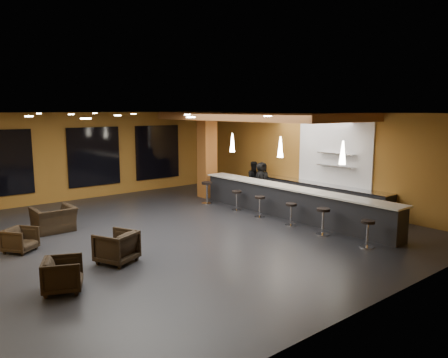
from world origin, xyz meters
TOP-DOWN VIEW (x-y plane):
  - floor at (0.00, 0.00)m, footprint 12.00×13.00m
  - ceiling at (0.00, 0.00)m, footprint 12.00×13.00m
  - wall_back at (0.00, 6.55)m, footprint 12.00×0.10m
  - wall_front at (0.00, -6.55)m, footprint 12.00×0.10m
  - wall_right at (6.05, 0.00)m, footprint 0.10×13.00m
  - wood_soffit at (4.00, 1.00)m, footprint 3.60×8.00m
  - window_left at (-3.50, 6.44)m, footprint 2.20×0.06m
  - window_center at (0.00, 6.44)m, footprint 2.20×0.06m
  - window_right at (3.00, 6.44)m, footprint 2.20×0.06m
  - tile_backsplash at (5.96, -1.00)m, footprint 0.06×3.20m
  - bar_counter at (3.65, -1.00)m, footprint 0.60×8.00m
  - bar_top at (3.65, -1.00)m, footprint 0.78×8.10m
  - prep_counter at (5.65, -0.50)m, footprint 0.70×6.00m
  - prep_top at (5.65, -0.50)m, footprint 0.72×6.00m
  - wall_shelf_lower at (5.82, -1.20)m, footprint 0.30×1.50m
  - wall_shelf_upper at (5.82, -1.20)m, footprint 0.30×1.50m
  - column at (3.65, 3.60)m, footprint 0.60×0.60m
  - pendant_0 at (3.65, -3.00)m, footprint 0.20×0.20m
  - pendant_1 at (3.65, -0.50)m, footprint 0.20×0.20m
  - pendant_2 at (3.65, 2.00)m, footprint 0.20×0.20m
  - staff_a at (4.58, 1.39)m, footprint 0.64×0.52m
  - staff_b at (5.06, 2.22)m, footprint 0.88×0.78m
  - staff_c at (5.16, 1.91)m, footprint 0.84×0.67m
  - armchair_a at (-4.40, -2.20)m, footprint 1.00×0.99m
  - armchair_b at (-2.83, -1.34)m, footprint 1.09×1.10m
  - armchair_c at (-4.37, 0.96)m, footprint 0.95×0.96m
  - armchair_d at (-3.07, 2.32)m, footprint 1.15×1.00m
  - bar_stool_0 at (2.79, -4.49)m, footprint 0.37×0.37m
  - bar_stool_1 at (2.83, -3.00)m, footprint 0.40×0.40m
  - bar_stool_2 at (2.88, -1.73)m, footprint 0.36×0.36m
  - bar_stool_3 at (2.89, -0.32)m, footprint 0.37×0.37m
  - bar_stool_4 at (2.95, 0.93)m, footprint 0.36×0.36m
  - bar_stool_5 at (2.80, 2.50)m, footprint 0.43×0.43m

SIDE VIEW (x-z plane):
  - floor at x=0.00m, z-range -0.10..0.00m
  - armchair_c at x=-4.37m, z-range 0.00..0.63m
  - armchair_a at x=-4.40m, z-range 0.00..0.69m
  - armchair_d at x=-3.07m, z-range 0.00..0.74m
  - armchair_b at x=-2.83m, z-range 0.00..0.77m
  - prep_counter at x=5.65m, z-range 0.00..0.86m
  - bar_stool_2 at x=2.88m, z-range 0.10..0.82m
  - bar_stool_4 at x=2.95m, z-range 0.10..0.82m
  - bar_stool_3 at x=2.89m, z-range 0.10..0.82m
  - bar_stool_0 at x=2.79m, z-range 0.10..0.84m
  - bar_counter at x=3.65m, z-range 0.00..1.00m
  - bar_stool_1 at x=2.83m, z-range 0.11..0.90m
  - bar_stool_5 at x=2.80m, z-range 0.12..0.98m
  - staff_c at x=5.16m, z-range 0.00..1.50m
  - staff_b at x=5.06m, z-range 0.00..1.50m
  - staff_a at x=4.58m, z-range 0.00..1.53m
  - prep_top at x=5.65m, z-range 0.87..0.90m
  - bar_top at x=3.65m, z-range 1.00..1.05m
  - wall_shelf_lower at x=5.82m, z-range 1.59..1.61m
  - window_left at x=-3.50m, z-range 0.50..2.90m
  - window_center at x=0.00m, z-range 0.50..2.90m
  - window_right at x=3.00m, z-range 0.50..2.90m
  - wall_back at x=0.00m, z-range 0.00..3.50m
  - wall_front at x=0.00m, z-range 0.00..3.50m
  - wall_right at x=6.05m, z-range 0.00..3.50m
  - column at x=3.65m, z-range 0.00..3.50m
  - tile_backsplash at x=5.96m, z-range 0.80..3.20m
  - wall_shelf_upper at x=5.82m, z-range 2.03..2.06m
  - pendant_0 at x=3.65m, z-range 2.00..2.70m
  - pendant_1 at x=3.65m, z-range 2.00..2.70m
  - pendant_2 at x=3.65m, z-range 2.00..2.70m
  - wood_soffit at x=4.00m, z-range 3.22..3.50m
  - ceiling at x=0.00m, z-range 3.50..3.60m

